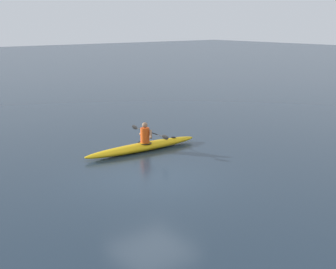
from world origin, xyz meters
name	(u,v)px	position (x,y,z in m)	size (l,w,h in m)	color
ground_plane	(152,180)	(0.00, 0.00, 0.00)	(160.00, 160.00, 0.00)	#1E2D3D
kayak	(143,147)	(-1.71, -2.87, 0.16)	(4.96, 0.72, 0.32)	#EAB214
kayaker	(145,134)	(-1.83, -2.87, 0.65)	(0.43, 2.46, 0.78)	#E04C14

